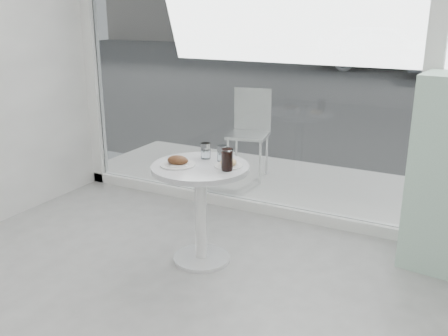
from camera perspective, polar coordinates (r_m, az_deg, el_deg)
The scene contains 11 objects.
storefront at distance 4.26m, azimuth 11.86°, elevation 15.41°, with size 5.00×0.14×3.00m.
main_table at distance 3.71m, azimuth -2.68°, elevation -2.91°, with size 0.72×0.72×0.77m.
patio_deck at distance 5.38m, azimuth 12.36°, elevation -2.61°, with size 5.60×1.60×0.05m, color white.
street at distance 17.24m, azimuth 23.63°, elevation 10.14°, with size 40.00×24.00×0.00m, color #353535.
patio_chair at distance 5.54m, azimuth 3.00°, elevation 4.65°, with size 0.50×0.50×0.97m.
car_white at distance 16.86m, azimuth 17.49°, elevation 13.10°, with size 1.68×4.18×1.42m, color white.
plate_fritter at distance 3.64m, azimuth -5.26°, elevation 0.71°, with size 0.26×0.26×0.07m.
plate_donut at distance 3.60m, azimuth 0.50°, elevation 0.47°, with size 0.20×0.20×0.05m.
water_tumbler_a at distance 3.79m, azimuth -2.11°, elevation 1.88°, with size 0.07×0.07×0.12m.
water_tumbler_b at distance 3.72m, azimuth -0.23°, elevation 1.59°, with size 0.07×0.07×0.12m.
cola_glass at distance 3.50m, azimuth 0.35°, elevation 0.92°, with size 0.08×0.08×0.16m.
Camera 1 is at (1.26, -1.09, 1.86)m, focal length 40.00 mm.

